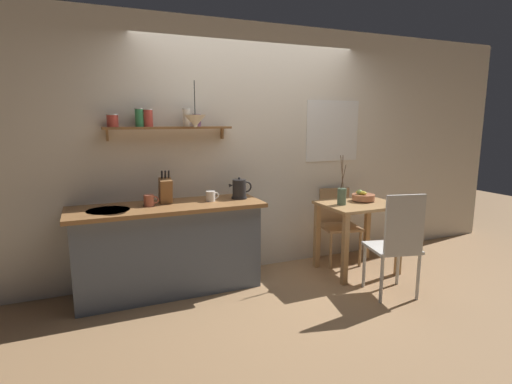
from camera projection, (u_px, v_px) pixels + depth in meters
The scene contains 14 objects.
ground_plane at pixel (274, 286), 4.08m from camera, with size 14.00×14.00×0.00m, color #A87F56.
back_wall at pixel (267, 150), 4.51m from camera, with size 6.80×0.11×2.70m.
kitchen_counter at pixel (169, 248), 3.91m from camera, with size 1.83×0.63×0.88m.
wall_shelf at pixel (161, 123), 3.85m from camera, with size 1.24×0.20×0.31m.
dining_table at pixel (358, 217), 4.41m from camera, with size 0.81×0.64×0.78m.
dining_chair_near at pixel (397, 241), 3.74m from camera, with size 0.51×0.51×1.02m.
dining_chair_far at pixel (337, 221), 4.77m from camera, with size 0.50×0.50×0.87m.
fruit_bowl at pixel (363, 197), 4.47m from camera, with size 0.25×0.25×0.13m.
twig_vase at pixel (342, 196), 4.28m from camera, with size 0.09×0.09×0.54m.
electric_kettle at pixel (239, 189), 4.10m from camera, with size 0.24×0.16×0.22m.
knife_block at pixel (165, 190), 3.85m from camera, with size 0.12×0.17×0.33m.
coffee_mug_by_sink at pixel (149, 200), 3.74m from camera, with size 0.14×0.10×0.11m.
coffee_mug_spare at pixel (211, 196), 3.98m from camera, with size 0.14×0.09×0.10m.
pendant_lamp at pixel (195, 121), 3.76m from camera, with size 0.21×0.21×0.43m.
Camera 1 is at (-1.68, -3.46, 1.68)m, focal length 27.96 mm.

